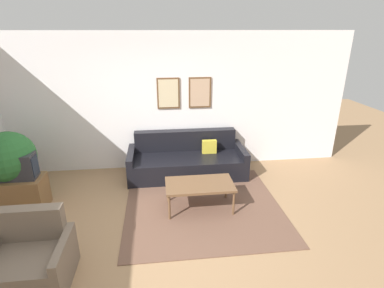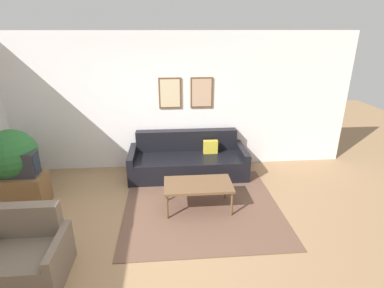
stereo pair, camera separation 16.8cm
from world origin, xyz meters
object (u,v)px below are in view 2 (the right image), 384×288
couch (188,161)px  armchair (26,258)px  tv (15,164)px  coffee_table (198,186)px  potted_plant_tall (12,156)px

couch → armchair: size_ratio=2.59×
couch → tv: 2.97m
tv → coffee_table: bearing=-6.4°
couch → potted_plant_tall: potted_plant_tall is taller
tv → armchair: bearing=-64.8°
armchair → coffee_table: bearing=19.7°
armchair → couch: bearing=39.9°
coffee_table → armchair: (-2.11, -1.26, -0.14)m
potted_plant_tall → coffee_table: bearing=-8.9°
couch → potted_plant_tall: bearing=-164.5°
couch → armchair: (-2.03, -2.52, -0.01)m
couch → tv: tv is taller
coffee_table → armchair: size_ratio=1.22×
coffee_table → tv: (-2.85, 0.32, 0.33)m
coffee_table → armchair: armchair is taller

